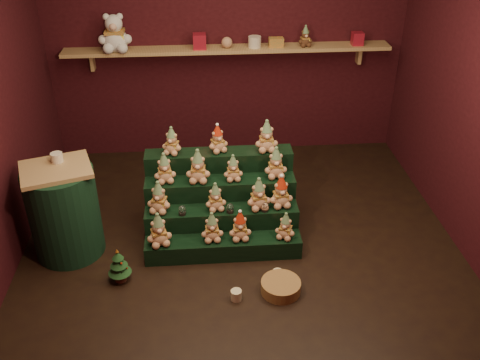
{
  "coord_description": "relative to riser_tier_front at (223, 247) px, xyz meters",
  "views": [
    {
      "loc": [
        -0.32,
        -3.9,
        3.09
      ],
      "look_at": [
        0.0,
        0.25,
        0.59
      ],
      "focal_mm": 40.0,
      "sensor_mm": 36.0,
      "label": 1
    }
  ],
  "objects": [
    {
      "name": "wicker_basket",
      "position": [
        0.45,
        -0.51,
        -0.04
      ],
      "size": [
        0.42,
        0.42,
        0.1
      ],
      "primitive_type": "cylinder",
      "rotation": [
        0.0,
        0.0,
        0.31
      ],
      "color": "olive",
      "rests_on": "ground"
    },
    {
      "name": "riser_tier_midback",
      "position": [
        0.0,
        0.44,
        0.18
      ],
      "size": [
        1.4,
        0.22,
        0.54
      ],
      "primitive_type": "cube",
      "color": "black",
      "rests_on": "ground"
    },
    {
      "name": "teddy_13",
      "position": [
        -0.01,
        0.67,
        0.76
      ],
      "size": [
        0.24,
        0.23,
        0.26
      ],
      "primitive_type": null,
      "rotation": [
        0.0,
        0.0,
        0.4
      ],
      "color": "tan",
      "rests_on": "riser_tier_back"
    },
    {
      "name": "teddy_3",
      "position": [
        0.55,
        -0.01,
        0.22
      ],
      "size": [
        0.23,
        0.22,
        0.25
      ],
      "primitive_type": null,
      "rotation": [
        0.0,
        0.0,
        -0.44
      ],
      "color": "tan",
      "rests_on": "riser_tier_front"
    },
    {
      "name": "mug_right",
      "position": [
        0.45,
        -0.36,
        -0.04
      ],
      "size": [
        0.09,
        0.09,
        0.09
      ],
      "primitive_type": "cylinder",
      "color": "beige",
      "rests_on": "ground"
    },
    {
      "name": "snow_globe_c",
      "position": [
        0.39,
        0.16,
        0.32
      ],
      "size": [
        0.07,
        0.07,
        0.09
      ],
      "color": "black",
      "rests_on": "riser_tier_midfront"
    },
    {
      "name": "teddy_11",
      "position": [
        0.52,
        0.46,
        0.6
      ],
      "size": [
        0.22,
        0.2,
        0.3
      ],
      "primitive_type": null,
      "rotation": [
        0.0,
        0.0,
        0.04
      ],
      "color": "tan",
      "rests_on": "riser_tier_midback"
    },
    {
      "name": "teddy_7",
      "position": [
        0.54,
        0.24,
        0.42
      ],
      "size": [
        0.24,
        0.22,
        0.3
      ],
      "primitive_type": null,
      "rotation": [
        0.0,
        0.0,
        0.14
      ],
      "color": "tan",
      "rests_on": "riser_tier_midfront"
    },
    {
      "name": "back_wall",
      "position": [
        0.17,
        2.14,
        1.31
      ],
      "size": [
        4.0,
        0.1,
        2.8
      ],
      "primitive_type": "cube",
      "color": "black",
      "rests_on": "ground"
    },
    {
      "name": "back_shelf",
      "position": [
        0.17,
        1.96,
        1.2
      ],
      "size": [
        3.6,
        0.26,
        0.24
      ],
      "color": "tan",
      "rests_on": "ground"
    },
    {
      "name": "teddy_2",
      "position": [
        0.15,
        0.01,
        0.23
      ],
      "size": [
        0.21,
        0.19,
        0.28
      ],
      "primitive_type": null,
      "rotation": [
        0.0,
        0.0,
        0.04
      ],
      "color": "tan",
      "rests_on": "riser_tier_front"
    },
    {
      "name": "shelf_plush_ball",
      "position": [
        0.16,
        1.94,
        1.29
      ],
      "size": [
        0.12,
        0.12,
        0.12
      ],
      "primitive_type": "sphere",
      "color": "tan",
      "rests_on": "back_shelf"
    },
    {
      "name": "table_ornament",
      "position": [
        -1.39,
        0.29,
        0.83
      ],
      "size": [
        0.1,
        0.1,
        0.08
      ],
      "primitive_type": "cylinder",
      "color": "beige",
      "rests_on": "side_table"
    },
    {
      "name": "teddy_5",
      "position": [
        -0.05,
        0.22,
        0.4
      ],
      "size": [
        0.22,
        0.2,
        0.26
      ],
      "primitive_type": null,
      "rotation": [
        0.0,
        0.0,
        0.18
      ],
      "color": "tan",
      "rests_on": "riser_tier_midfront"
    },
    {
      "name": "mini_christmas_tree",
      "position": [
        -0.89,
        -0.26,
        0.07
      ],
      "size": [
        0.2,
        0.2,
        0.33
      ],
      "rotation": [
        0.0,
        0.0,
        -0.28
      ],
      "color": "#472419",
      "rests_on": "ground"
    },
    {
      "name": "teddy_4",
      "position": [
        -0.56,
        0.24,
        0.42
      ],
      "size": [
        0.25,
        0.24,
        0.3
      ],
      "primitive_type": null,
      "rotation": [
        0.0,
        0.0,
        -0.26
      ],
      "color": "tan",
      "rests_on": "riser_tier_midfront"
    },
    {
      "name": "riser_tier_front",
      "position": [
        0.0,
        0.0,
        0.0
      ],
      "size": [
        1.4,
        0.22,
        0.18
      ],
      "primitive_type": "cube",
      "color": "black",
      "rests_on": "ground"
    },
    {
      "name": "white_bear",
      "position": [
        -1.03,
        1.93,
        1.48
      ],
      "size": [
        0.36,
        0.33,
        0.5
      ],
      "primitive_type": null,
      "rotation": [
        0.0,
        0.0,
        0.02
      ],
      "color": "silver",
      "rests_on": "back_shelf"
    },
    {
      "name": "teddy_9",
      "position": [
        -0.2,
        0.44,
        0.61
      ],
      "size": [
        0.24,
        0.22,
        0.31
      ],
      "primitive_type": null,
      "rotation": [
        0.0,
        0.0,
        -0.07
      ],
      "color": "tan",
      "rests_on": "riser_tier_midback"
    },
    {
      "name": "teddy_1",
      "position": [
        -0.1,
        0.01,
        0.23
      ],
      "size": [
        0.2,
        0.19,
        0.27
      ],
      "primitive_type": null,
      "rotation": [
        0.0,
        0.0,
        0.05
      ],
      "color": "tan",
      "rests_on": "riser_tier_front"
    },
    {
      "name": "teddy_6",
      "position": [
        0.34,
        0.21,
        0.42
      ],
      "size": [
        0.24,
        0.23,
        0.3
      ],
      "primitive_type": null,
      "rotation": [
        0.0,
        0.0,
        0.16
      ],
      "color": "tan",
      "rests_on": "riser_tier_midfront"
    },
    {
      "name": "snow_globe_a",
      "position": [
        -0.36,
        0.16,
        0.32
      ],
      "size": [
        0.07,
        0.07,
        0.09
      ],
      "color": "black",
      "rests_on": "riser_tier_midfront"
    },
    {
      "name": "front_wall",
      "position": [
        0.17,
        -1.96,
        1.31
      ],
      "size": [
        4.0,
        0.1,
        2.8
      ],
      "primitive_type": "cube",
      "color": "black",
      "rests_on": "ground"
    },
    {
      "name": "teddy_8",
      "position": [
        -0.51,
        0.45,
        0.59
      ],
      "size": [
        0.23,
        0.21,
        0.28
      ],
      "primitive_type": null,
      "rotation": [
        0.0,
        0.0,
        0.16
      ],
      "color": "tan",
      "rests_on": "riser_tier_midback"
    },
    {
      "name": "gift_tin_red_b",
      "position": [
        1.61,
        1.94,
        1.3
      ],
      "size": [
        0.12,
        0.12,
        0.14
      ],
      "primitive_type": "cube",
      "color": "#A91A2C",
      "rests_on": "back_shelf"
    },
    {
      "name": "gift_tin_red_a",
      "position": [
        -0.14,
        1.94,
        1.31
      ],
      "size": [
        0.14,
        0.14,
        0.16
      ],
      "primitive_type": "cube",
      "color": "#A91A2C",
      "rests_on": "back_shelf"
    },
    {
      "name": "side_table",
      "position": [
        -1.39,
        0.19,
        0.34
      ],
      "size": [
        0.69,
        0.63,
        0.88
      ],
      "rotation": [
        0.0,
        0.0,
        0.31
      ],
      "color": "tan",
      "rests_on": "ground"
    },
    {
      "name": "teddy_12",
      "position": [
        -0.43,
        0.66,
        0.76
      ],
      "size": [
        0.23,
        0.22,
        0.26
      ],
      "primitive_type": null,
      "rotation": [
        0.0,
        0.0,
        -0.34
      ],
      "color": "tan",
      "rests_on": "riser_tier_back"
    },
    {
      "name": "scarf_gift_box",
      "position": [
        0.7,
        1.94,
        1.28
      ],
      "size": [
        0.16,
        0.1,
        0.1
      ],
      "primitive_type": "cube",
      "color": "orange",
      "rests_on": "back_shelf"
    },
    {
      "name": "teddy_10",
      "position": [
        0.12,
        0.44,
        0.57
      ],
      "size": [
        0.19,
        0.17,
        0.25
      ],
      "primitive_type": null,
      "rotation": [
        0.0,
        0.0,
        0.07
      ],
      "color": "tan",
      "rests_on": "riser_tier_midback"
    },
    {
      "name": "brown_bear",
      "position": [
        1.02,
        1.93,
        1.34
      ],
      "size": [
        0.18,
        0.17,
        0.22
      ],
      "primitive_type": null,
      "rotation": [
        0.0,
        0.0,
        0.15
      ],
      "color": "#4D3019",
      "rests_on": "back_shelf"
    },
    {
      "name": "riser_tier_back",
      "position": [
        0.0,
        0.66,
        0.27
      ],
      "size": [
        1.4,
        0.22,
        0.72
      ],
      "primitive_type": "cube",
      "color": "black",
      "rests_on": "ground"
    },
    {
      "name": "gift_tin_cream",
      "position": [
        0.46,
        1.94,
        1.29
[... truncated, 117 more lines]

